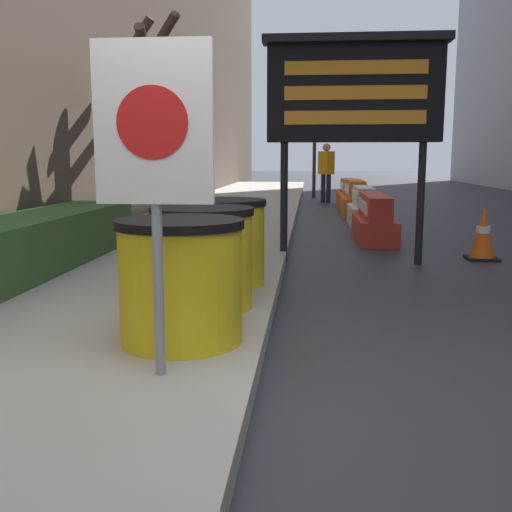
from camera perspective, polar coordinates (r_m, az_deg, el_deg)
The scene contains 16 objects.
ground_plane at distance 3.46m, azimuth -0.42°, elevation -14.73°, with size 120.00×120.00×0.00m, color #2D2D33.
hedge_strip at distance 6.90m, azimuth -21.72°, elevation 0.80°, with size 0.90×5.29×0.61m.
bare_tree at distance 10.15m, azimuth -13.40°, elevation 12.64°, with size 2.16×2.24×3.56m.
barrel_drum_foreground at distance 4.11m, azimuth -7.15°, elevation -2.35°, with size 0.87×0.87×0.85m.
barrel_drum_middle at distance 5.04m, azimuth -5.12°, elevation -0.14°, with size 0.87×0.87×0.85m.
barrel_drum_back at distance 5.97m, azimuth -3.20°, elevation 1.37°, with size 0.87×0.87×0.85m.
warning_sign at distance 3.38m, azimuth -9.69°, elevation 10.26°, with size 0.66×0.08×1.88m.
message_board at distance 8.07m, azimuth 9.36°, elevation 15.08°, with size 2.36×0.36×2.93m.
jersey_barrier_red_striped at distance 10.49m, azimuth 11.19°, elevation 3.37°, with size 0.63×2.01×0.78m.
jersey_barrier_white at distance 12.75m, azimuth 10.14°, elevation 4.49°, with size 0.56×1.72×0.81m.
jersey_barrier_orange_near at distance 15.18m, azimuth 9.36°, elevation 5.35°, with size 0.62×2.14×0.85m.
jersey_barrier_orange_far at distance 17.77m, azimuth 8.76°, elevation 5.83°, with size 0.60×1.98×0.78m.
traffic_cone_near at distance 8.86m, azimuth 20.82°, elevation 1.96°, with size 0.41×0.41×0.74m.
traffic_cone_mid at distance 15.49m, azimuth 10.45°, elevation 5.38°, with size 0.43×0.43×0.76m.
traffic_light_near_curb at distance 21.11m, azimuth 5.63°, elevation 12.99°, with size 0.28×0.45×3.79m.
pedestrian_worker at distance 18.97m, azimuth 6.70°, elevation 8.34°, with size 0.51×0.56×1.84m.
Camera 1 is at (0.31, -3.14, 1.41)m, focal length 42.00 mm.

